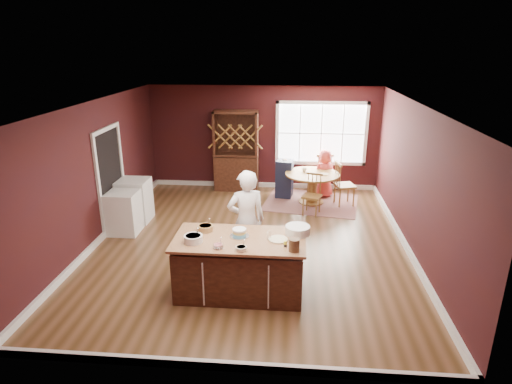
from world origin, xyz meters
TOP-DOWN VIEW (x-y plane):
  - room_shell at (0.00, 0.00)m, footprint 7.00×7.00m
  - window at (1.50, 3.47)m, footprint 2.36×0.10m
  - doorway at (-2.97, 0.60)m, footprint 0.08×1.26m
  - kitchen_island at (-0.00, -1.74)m, footprint 2.00×1.05m
  - dining_table at (1.26, 2.35)m, footprint 1.30×1.30m
  - baker at (0.02, -1.00)m, footprint 0.75×0.61m
  - layer_cake at (-0.01, -1.67)m, footprint 0.30×0.30m
  - bowl_blue at (-0.67, -1.92)m, footprint 0.28×0.28m
  - bowl_yellow at (-0.57, -1.51)m, footprint 0.24×0.24m
  - bowl_pink at (-0.27, -2.09)m, footprint 0.16×0.16m
  - bowl_olive at (0.07, -2.14)m, footprint 0.16×0.16m
  - drinking_glass at (0.44, -1.74)m, footprint 0.07×0.07m
  - dinner_plate at (0.58, -1.75)m, footprint 0.29×0.29m
  - white_tub at (0.87, -1.51)m, footprint 0.38×0.38m
  - stoneware_crock at (0.82, -2.09)m, footprint 0.16×0.16m
  - toy_figurine at (0.69, -1.95)m, footprint 0.05×0.05m
  - rug at (1.26, 2.35)m, footprint 2.45×2.04m
  - chair_east at (2.04, 2.28)m, footprint 0.54×0.55m
  - chair_south at (1.23, 1.61)m, footprint 0.50×0.48m
  - chair_north at (1.56, 3.13)m, footprint 0.53×0.51m
  - seated_woman at (1.59, 2.84)m, footprint 0.70×0.61m
  - high_chair at (0.59, 2.73)m, footprint 0.46×0.46m
  - toddler at (0.51, 2.70)m, footprint 0.18×0.14m
  - table_plate at (1.55, 2.30)m, footprint 0.20×0.20m
  - table_cup at (1.07, 2.50)m, footprint 0.14×0.14m
  - hutch at (-0.69, 3.22)m, footprint 1.14×0.48m
  - washer at (-2.64, 0.28)m, footprint 0.60×0.58m
  - dryer at (-2.64, 0.92)m, footprint 0.64×0.62m

SIDE VIEW (x-z plane):
  - rug at x=1.26m, z-range 0.00..0.01m
  - washer at x=-2.64m, z-range 0.00..0.87m
  - kitchen_island at x=0.00m, z-range -0.02..0.90m
  - dryer at x=-2.64m, z-range 0.00..0.93m
  - chair_south at x=1.23m, z-range 0.00..0.95m
  - high_chair at x=0.59m, z-range 0.00..1.00m
  - dining_table at x=1.26m, z-range 0.16..0.91m
  - chair_east at x=2.04m, z-range 0.00..1.09m
  - chair_north at x=1.56m, z-range 0.00..1.09m
  - seated_woman at x=1.59m, z-range 0.00..1.22m
  - table_plate at x=1.55m, z-range 0.75..0.76m
  - table_cup at x=1.07m, z-range 0.75..0.84m
  - toddler at x=0.51m, z-range 0.68..0.94m
  - baker at x=0.02m, z-range 0.00..1.78m
  - dinner_plate at x=0.58m, z-range 0.92..0.94m
  - bowl_pink at x=-0.27m, z-range 0.92..0.98m
  - bowl_olive at x=0.07m, z-range 0.92..0.98m
  - toy_figurine at x=0.69m, z-range 0.92..1.01m
  - bowl_yellow at x=-0.57m, z-range 0.92..1.01m
  - bowl_blue at x=-0.67m, z-range 0.92..1.03m
  - layer_cake at x=-0.01m, z-range 0.92..1.04m
  - white_tub at x=0.87m, z-range 0.92..1.05m
  - drinking_glass at x=0.44m, z-range 0.92..1.06m
  - stoneware_crock at x=0.82m, z-range 0.92..1.11m
  - doorway at x=-2.97m, z-range -0.04..2.09m
  - hutch at x=-0.69m, z-range 0.00..2.10m
  - room_shell at x=0.00m, z-range -2.15..4.85m
  - window at x=1.50m, z-range 0.67..2.33m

